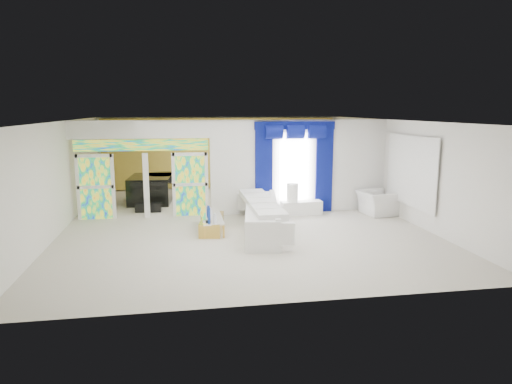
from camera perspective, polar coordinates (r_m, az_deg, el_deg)
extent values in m
plane|color=#B7AF9E|center=(13.81, -2.06, -3.65)|extent=(12.00, 12.00, 0.00)
cube|color=white|center=(14.92, 5.62, 3.22)|extent=(5.70, 0.18, 3.00)
cube|color=white|center=(14.35, -14.13, 7.59)|extent=(4.30, 0.18, 0.55)
cube|color=#994C3F|center=(14.70, -19.38, 0.60)|extent=(0.95, 0.04, 2.00)
cube|color=#994C3F|center=(14.48, -8.21, 0.95)|extent=(0.95, 0.04, 2.00)
cube|color=#994C3F|center=(14.37, -14.05, 5.70)|extent=(4.00, 0.05, 0.35)
cube|color=white|center=(14.77, 4.78, 2.97)|extent=(1.00, 0.02, 2.30)
cube|color=#070348|center=(14.53, 0.98, 2.68)|extent=(0.55, 0.10, 2.80)
cube|color=#070348|center=(15.03, 8.50, 2.82)|extent=(0.55, 0.10, 2.80)
cube|color=#070348|center=(14.63, 4.89, 8.28)|extent=(2.60, 0.12, 0.25)
cube|color=white|center=(14.10, 18.81, 2.51)|extent=(0.04, 2.70, 1.90)
cube|color=#AE7929|center=(19.36, -4.39, 4.87)|extent=(9.70, 0.12, 2.90)
cube|color=white|center=(12.59, 0.72, -3.24)|extent=(1.49, 4.08, 0.76)
cube|color=gold|center=(12.76, -5.52, -4.00)|extent=(0.82, 1.74, 0.37)
cube|color=white|center=(14.68, 5.67, -1.98)|extent=(1.33, 0.48, 0.44)
cylinder|color=white|center=(14.50, 4.56, -0.07)|extent=(0.36, 0.36, 0.58)
imported|color=white|center=(15.13, 14.86, -1.31)|extent=(1.11, 1.24, 0.74)
cube|color=black|center=(16.93, -12.98, 0.34)|extent=(1.58, 1.99, 0.95)
cube|color=black|center=(15.43, -13.26, -1.90)|extent=(0.86, 0.39, 0.28)
cube|color=#A88854|center=(15.96, -18.98, -0.86)|extent=(0.63, 0.59, 0.78)
sphere|color=gold|center=(16.71, -11.60, 7.78)|extent=(0.60, 0.60, 0.60)
cylinder|color=navy|center=(12.75, -5.88, -2.55)|extent=(0.08, 0.08, 0.26)
cylinder|color=navy|center=(13.29, -6.01, -2.25)|extent=(0.08, 0.08, 0.16)
cylinder|color=white|center=(13.07, -5.74, -2.52)|extent=(0.11, 0.11, 0.14)
cylinder|color=silver|center=(12.40, -5.18, -3.22)|extent=(0.10, 0.10, 0.13)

